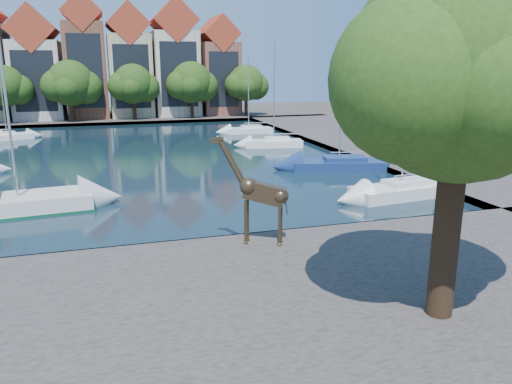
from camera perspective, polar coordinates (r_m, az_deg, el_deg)
ground at (r=22.37m, az=-10.69°, el=-6.76°), size 160.00×160.00×0.00m
water_basin at (r=45.54m, az=-14.07°, el=3.97°), size 38.00×50.00×0.08m
near_quay at (r=15.95m, az=-7.82°, el=-14.77°), size 50.00×14.00×0.50m
far_quay at (r=77.21m, az=-15.39°, el=8.20°), size 60.00×16.00×0.50m
right_quay at (r=52.86m, az=14.18°, el=5.60°), size 14.00×52.00×0.50m
plane_tree at (r=15.20m, az=22.86°, el=12.11°), size 8.32×6.40×10.62m
townhouse_west_inner at (r=77.26m, az=-23.74°, el=12.81°), size 6.43×9.18×15.15m
townhouse_center at (r=76.81m, az=-18.88°, el=14.00°), size 5.44×9.18×16.93m
townhouse_east_inner at (r=76.89m, az=-14.24°, el=13.84°), size 5.94×9.18×15.79m
townhouse_east_mid at (r=77.50m, az=-9.31°, el=14.37°), size 6.43×9.18×16.65m
townhouse_east_end at (r=78.64m, az=-4.45°, el=13.78°), size 5.44×9.18×14.43m
far_tree_west at (r=72.34m, az=-26.76°, el=10.64°), size 6.76×5.20×7.36m
far_tree_mid_west at (r=71.45m, az=-20.33°, el=11.42°), size 7.80×6.00×8.00m
far_tree_mid_east at (r=71.46m, az=-13.80°, el=11.76°), size 7.02×5.40×7.52m
far_tree_east at (r=72.36m, az=-7.33°, el=12.17°), size 7.54×5.80×7.84m
far_tree_far_east at (r=74.12m, az=-1.09°, el=12.21°), size 6.76×5.20×7.36m
giraffe_statue at (r=20.97m, az=0.30°, el=-0.04°), size 3.02×1.69×4.58m
sailboat_left_d at (r=59.87m, az=-26.57°, el=5.82°), size 5.36×3.39×9.03m
sailboat_right_a at (r=31.60m, az=16.26°, el=0.44°), size 6.57×2.93×10.89m
sailboat_right_b at (r=38.89m, az=9.45°, el=3.34°), size 7.56×4.14×10.36m
sailboat_right_c at (r=49.05m, az=2.03°, el=5.80°), size 5.76×2.90×9.94m
sailboat_right_d at (r=58.86m, az=-0.85°, el=7.22°), size 5.51×2.16×8.68m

